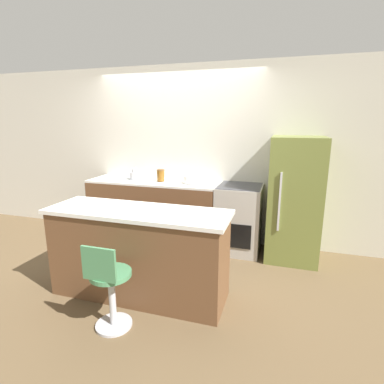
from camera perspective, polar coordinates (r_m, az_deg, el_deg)
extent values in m
plane|color=brown|center=(4.38, -5.23, -10.96)|extent=(14.00, 14.00, 0.00)
cube|color=beige|center=(4.63, -2.46, 7.16)|extent=(8.00, 0.06, 2.60)
cube|color=brown|center=(4.61, -7.21, -3.75)|extent=(1.96, 0.61, 0.90)
cube|color=white|center=(4.49, -7.39, 1.96)|extent=(1.96, 0.61, 0.03)
cube|color=#9EA3A8|center=(4.64, -11.26, 2.42)|extent=(0.44, 0.33, 0.01)
cube|color=brown|center=(3.22, -10.04, -11.71)|extent=(1.80, 0.57, 0.89)
cube|color=white|center=(3.05, -10.39, -3.72)|extent=(1.87, 0.61, 0.04)
cube|color=#B7B2A8|center=(4.25, 8.90, -5.05)|extent=(0.60, 0.61, 0.93)
cube|color=black|center=(4.01, 8.17, -8.30)|extent=(0.42, 0.01, 0.33)
cube|color=#333338|center=(4.13, 9.14, 1.16)|extent=(0.57, 0.58, 0.01)
cube|color=olive|center=(4.10, 18.92, -1.37)|extent=(0.65, 0.66, 1.61)
cube|color=silver|center=(3.76, 16.34, -1.86)|extent=(0.02, 0.02, 0.73)
cylinder|color=#B7B7BC|center=(3.03, -14.63, -23.21)|extent=(0.33, 0.33, 0.02)
cylinder|color=#B7B7BC|center=(2.90, -14.92, -19.47)|extent=(0.06, 0.06, 0.49)
cylinder|color=#478456|center=(2.77, -15.26, -14.82)|extent=(0.36, 0.36, 0.04)
cube|color=#478456|center=(2.58, -17.34, -13.03)|extent=(0.31, 0.02, 0.29)
cylinder|color=silver|center=(4.58, -10.78, 3.07)|extent=(0.16, 0.16, 0.11)
sphere|color=silver|center=(4.57, -10.82, 4.12)|extent=(0.09, 0.09, 0.09)
cylinder|color=white|center=(4.24, -0.21, 2.45)|extent=(0.22, 0.22, 0.11)
cylinder|color=brown|center=(4.40, -5.98, 3.07)|extent=(0.11, 0.11, 0.15)
cylinder|color=brown|center=(4.38, -6.01, 4.16)|extent=(0.11, 0.11, 0.02)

